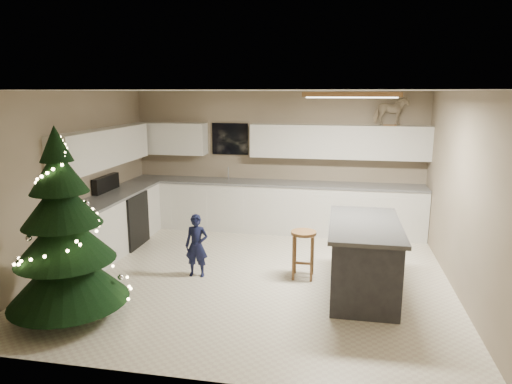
% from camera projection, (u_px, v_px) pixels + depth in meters
% --- Properties ---
extents(ground_plane, '(5.50, 5.50, 0.00)m').
position_uv_depth(ground_plane, '(252.00, 275.00, 6.58)').
color(ground_plane, beige).
extents(room_shell, '(5.52, 5.02, 2.61)m').
position_uv_depth(room_shell, '(253.00, 154.00, 6.20)').
color(room_shell, gray).
rests_on(room_shell, ground_plane).
extents(cabinetry, '(5.50, 3.20, 2.00)m').
position_uv_depth(cabinetry, '(219.00, 196.00, 8.16)').
color(cabinetry, silver).
rests_on(cabinetry, ground_plane).
extents(island, '(0.90, 1.70, 0.95)m').
position_uv_depth(island, '(363.00, 258.00, 5.91)').
color(island, black).
rests_on(island, ground_plane).
extents(bar_stool, '(0.36, 0.36, 0.68)m').
position_uv_depth(bar_stool, '(303.00, 243.00, 6.39)').
color(bar_stool, brown).
rests_on(bar_stool, ground_plane).
extents(christmas_tree, '(1.40, 1.35, 2.24)m').
position_uv_depth(christmas_tree, '(65.00, 242.00, 5.17)').
color(christmas_tree, '#3F2816').
rests_on(christmas_tree, ground_plane).
extents(toddler, '(0.33, 0.22, 0.90)m').
position_uv_depth(toddler, '(197.00, 246.00, 6.46)').
color(toddler, '#14153F').
rests_on(toddler, ground_plane).
extents(rocking_horse, '(0.60, 0.34, 0.50)m').
position_uv_depth(rocking_horse, '(391.00, 111.00, 7.96)').
color(rocking_horse, brown).
rests_on(rocking_horse, cabinetry).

